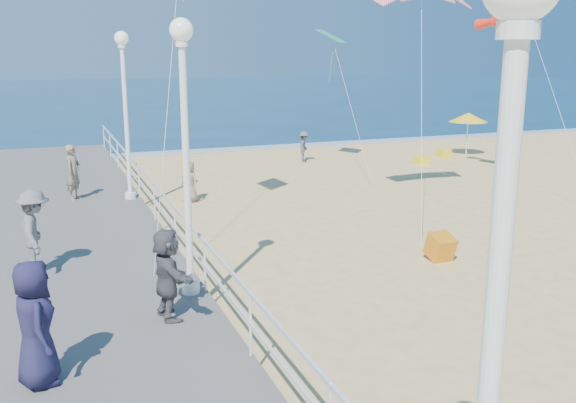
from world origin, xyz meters
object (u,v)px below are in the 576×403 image
object	(u,v)px
lamp_post_mid	(185,131)
box_kite	(440,249)
beach_walker_b	(511,127)
beach_chair_right	(444,153)
beach_walker_c	(189,182)
spectator_2	(35,232)
lamp_post_near	(496,299)
beach_walker_a	(304,147)
beach_umbrella	(468,117)
spectator_5	(167,274)
lamp_post_far	(125,98)
spectator_6	(73,172)
beach_chair_left	(421,160)
spectator_4	(35,323)

from	to	relation	value
lamp_post_mid	box_kite	bearing A→B (deg)	8.19
beach_walker_b	beach_chair_right	xyz separation A→B (m)	(-6.20, -2.64, -0.76)
beach_walker_b	beach_walker_c	distance (m)	21.28
spectator_2	beach_chair_right	distance (m)	22.18
lamp_post_mid	beach_chair_right	bearing A→B (deg)	42.29
lamp_post_near	beach_walker_a	bearing A→B (deg)	70.17
beach_walker_a	box_kite	distance (m)	14.87
lamp_post_near	beach_umbrella	size ratio (longest dim) A/B	2.49
lamp_post_near	spectator_5	bearing A→B (deg)	94.59
spectator_2	beach_walker_c	size ratio (longest dim) A/B	1.29
lamp_post_far	spectator_5	bearing A→B (deg)	-93.62
lamp_post_far	beach_umbrella	distance (m)	18.01
lamp_post_near	spectator_6	distance (m)	18.71
beach_umbrella	spectator_2	bearing A→B (deg)	-148.91
lamp_post_far	box_kite	distance (m)	10.90
beach_walker_b	beach_chair_left	world-z (taller)	beach_walker_b
spectator_2	beach_umbrella	world-z (taller)	spectator_2
beach_umbrella	lamp_post_mid	bearing A→B (deg)	-139.94
beach_walker_a	beach_walker_b	size ratio (longest dim) A/B	0.75
beach_walker_b	beach_walker_a	bearing A→B (deg)	16.94
lamp_post_far	box_kite	bearing A→B (deg)	-51.07
beach_walker_a	spectator_6	bearing A→B (deg)	151.48
lamp_post_near	spectator_2	size ratio (longest dim) A/B	2.86
spectator_2	beach_walker_b	bearing A→B (deg)	-58.57
spectator_5	spectator_2	bearing A→B (deg)	26.32
lamp_post_near	beach_walker_c	world-z (taller)	lamp_post_near
spectator_2	spectator_4	xyz separation A→B (m)	(0.01, -5.09, 0.01)
beach_walker_c	beach_chair_left	distance (m)	12.16
lamp_post_near	beach_chair_right	bearing A→B (deg)	55.96
spectator_6	beach_walker_c	size ratio (longest dim) A/B	1.25
beach_walker_c	spectator_2	bearing A→B (deg)	-69.63
beach_umbrella	box_kite	bearing A→B (deg)	-128.23
beach_walker_c	beach_umbrella	xyz separation A→B (m)	(15.04, 4.92, 1.19)
lamp_post_mid	spectator_6	world-z (taller)	lamp_post_mid
lamp_post_far	beach_umbrella	bearing A→B (deg)	17.46
lamp_post_mid	beach_walker_b	xyz separation A→B (m)	(21.97, 16.99, -2.70)
spectator_5	lamp_post_near	bearing A→B (deg)	178.01
spectator_2	beach_walker_c	xyz separation A→B (m)	(4.91, 7.11, -0.61)
lamp_post_mid	beach_chair_left	distance (m)	19.22
spectator_4	spectator_5	bearing A→B (deg)	-60.75
lamp_post_mid	lamp_post_far	world-z (taller)	same
spectator_4	beach_umbrella	xyz separation A→B (m)	(19.94, 17.12, 0.57)
lamp_post_far	spectator_6	bearing A→B (deg)	164.31
beach_walker_c	beach_chair_right	world-z (taller)	beach_walker_c
beach_walker_a	beach_chair_left	xyz separation A→B (m)	(4.79, -2.55, -0.53)
lamp_post_mid	beach_umbrella	world-z (taller)	lamp_post_mid
spectator_2	beach_chair_right	xyz separation A→B (m)	(18.62, 11.99, -1.13)
spectator_6	beach_walker_a	bearing A→B (deg)	-29.31
spectator_2	beach_walker_a	bearing A→B (deg)	-40.58
spectator_2	beach_walker_c	distance (m)	8.67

